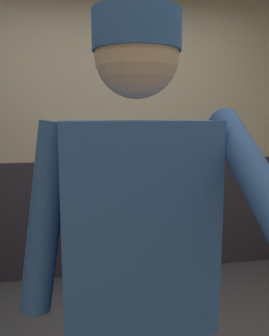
% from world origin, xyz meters
% --- Properties ---
extents(wall_back, '(4.62, 0.12, 2.62)m').
position_xyz_m(wall_back, '(0.00, 1.71, 1.31)').
color(wall_back, beige).
rests_on(wall_back, ground_plane).
extents(wainscot_band_back, '(4.02, 0.03, 1.08)m').
position_xyz_m(wainscot_band_back, '(0.00, 1.64, 0.54)').
color(wainscot_band_back, '#2D2833').
rests_on(wainscot_band_back, ground_plane).
extents(urinal_solo, '(0.40, 0.34, 1.24)m').
position_xyz_m(urinal_solo, '(-0.21, 1.49, 0.78)').
color(urinal_solo, white).
rests_on(urinal_solo, ground_plane).
extents(person, '(0.66, 0.60, 1.78)m').
position_xyz_m(person, '(-0.22, -0.56, 1.06)').
color(person, '#2D3342').
rests_on(person, ground_plane).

